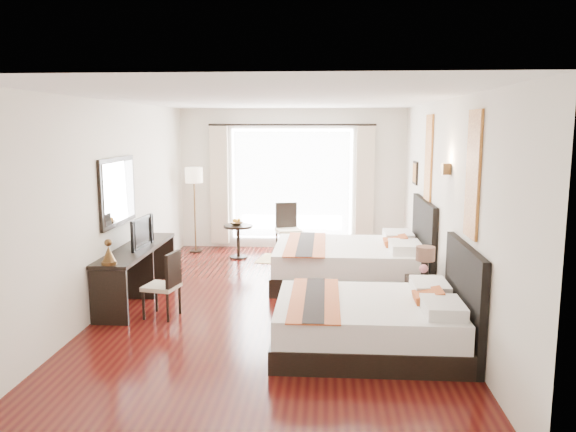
# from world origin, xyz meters

# --- Properties ---
(floor) EXTENTS (4.50, 7.50, 0.01)m
(floor) POSITION_xyz_m (0.00, 0.00, -0.01)
(floor) COLOR #390B0A
(floor) RESTS_ON ground
(ceiling) EXTENTS (4.50, 7.50, 0.02)m
(ceiling) POSITION_xyz_m (0.00, 0.00, 2.79)
(ceiling) COLOR white
(ceiling) RESTS_ON wall_headboard
(wall_headboard) EXTENTS (0.01, 7.50, 2.80)m
(wall_headboard) POSITION_xyz_m (2.25, 0.00, 1.40)
(wall_headboard) COLOR silver
(wall_headboard) RESTS_ON floor
(wall_desk) EXTENTS (0.01, 7.50, 2.80)m
(wall_desk) POSITION_xyz_m (-2.25, 0.00, 1.40)
(wall_desk) COLOR silver
(wall_desk) RESTS_ON floor
(wall_window) EXTENTS (4.50, 0.01, 2.80)m
(wall_window) POSITION_xyz_m (0.00, 3.75, 1.40)
(wall_window) COLOR silver
(wall_window) RESTS_ON floor
(wall_entry) EXTENTS (4.50, 0.01, 2.80)m
(wall_entry) POSITION_xyz_m (0.00, -3.75, 1.40)
(wall_entry) COLOR silver
(wall_entry) RESTS_ON floor
(window_glass) EXTENTS (2.40, 0.02, 2.20)m
(window_glass) POSITION_xyz_m (0.00, 3.73, 1.30)
(window_glass) COLOR white
(window_glass) RESTS_ON wall_window
(sheer_curtain) EXTENTS (2.30, 0.02, 2.10)m
(sheer_curtain) POSITION_xyz_m (0.00, 3.67, 1.30)
(sheer_curtain) COLOR white
(sheer_curtain) RESTS_ON wall_window
(drape_left) EXTENTS (0.35, 0.14, 2.35)m
(drape_left) POSITION_xyz_m (-1.45, 3.63, 1.28)
(drape_left) COLOR beige
(drape_left) RESTS_ON floor
(drape_right) EXTENTS (0.35, 0.14, 2.35)m
(drape_right) POSITION_xyz_m (1.45, 3.63, 1.28)
(drape_right) COLOR beige
(drape_right) RESTS_ON floor
(art_panel_near) EXTENTS (0.03, 0.50, 1.35)m
(art_panel_near) POSITION_xyz_m (2.23, -1.44, 1.95)
(art_panel_near) COLOR maroon
(art_panel_near) RESTS_ON wall_headboard
(art_panel_far) EXTENTS (0.03, 0.50, 1.35)m
(art_panel_far) POSITION_xyz_m (2.23, 1.17, 1.95)
(art_panel_far) COLOR maroon
(art_panel_far) RESTS_ON wall_headboard
(wall_sconce) EXTENTS (0.10, 0.14, 0.14)m
(wall_sconce) POSITION_xyz_m (2.19, -0.29, 1.92)
(wall_sconce) COLOR #4B341A
(wall_sconce) RESTS_ON wall_headboard
(mirror_frame) EXTENTS (0.04, 1.25, 0.95)m
(mirror_frame) POSITION_xyz_m (-2.22, 0.15, 1.55)
(mirror_frame) COLOR black
(mirror_frame) RESTS_ON wall_desk
(mirror_glass) EXTENTS (0.01, 1.12, 0.82)m
(mirror_glass) POSITION_xyz_m (-2.19, 0.15, 1.55)
(mirror_glass) COLOR white
(mirror_glass) RESTS_ON mirror_frame
(bed_near) EXTENTS (2.11, 1.64, 1.19)m
(bed_near) POSITION_xyz_m (1.25, -1.44, 0.31)
(bed_near) COLOR black
(bed_near) RESTS_ON floor
(bed_far) EXTENTS (2.36, 1.84, 1.34)m
(bed_far) POSITION_xyz_m (1.13, 1.17, 0.34)
(bed_far) COLOR black
(bed_far) RESTS_ON floor
(nightstand) EXTENTS (0.41, 0.51, 0.49)m
(nightstand) POSITION_xyz_m (1.96, -0.29, 0.24)
(nightstand) COLOR black
(nightstand) RESTS_ON floor
(table_lamp) EXTENTS (0.25, 0.25, 0.39)m
(table_lamp) POSITION_xyz_m (2.00, -0.17, 0.77)
(table_lamp) COLOR black
(table_lamp) RESTS_ON nightstand
(vase) EXTENTS (0.14, 0.14, 0.13)m
(vase) POSITION_xyz_m (1.93, -0.46, 0.56)
(vase) COLOR black
(vase) RESTS_ON nightstand
(console_desk) EXTENTS (0.50, 2.20, 0.76)m
(console_desk) POSITION_xyz_m (-1.99, 0.15, 0.38)
(console_desk) COLOR black
(console_desk) RESTS_ON floor
(television) EXTENTS (0.14, 0.76, 0.44)m
(television) POSITION_xyz_m (-1.97, 0.16, 0.97)
(television) COLOR black
(television) RESTS_ON console_desk
(bronze_figurine) EXTENTS (0.25, 0.25, 0.28)m
(bronze_figurine) POSITION_xyz_m (-1.99, -0.85, 0.90)
(bronze_figurine) COLOR #4B341A
(bronze_figurine) RESTS_ON console_desk
(desk_chair) EXTENTS (0.47, 0.47, 0.87)m
(desk_chair) POSITION_xyz_m (-1.41, -0.58, 0.26)
(desk_chair) COLOR tan
(desk_chair) RESTS_ON floor
(floor_lamp) EXTENTS (0.34, 0.34, 1.67)m
(floor_lamp) POSITION_xyz_m (-1.86, 3.20, 1.41)
(floor_lamp) COLOR black
(floor_lamp) RESTS_ON floor
(side_table) EXTENTS (0.54, 0.54, 0.63)m
(side_table) POSITION_xyz_m (-0.95, 2.76, 0.31)
(side_table) COLOR black
(side_table) RESTS_ON floor
(fruit_bowl) EXTENTS (0.29, 0.29, 0.05)m
(fruit_bowl) POSITION_xyz_m (-0.97, 2.76, 0.65)
(fruit_bowl) COLOR #4C331B
(fruit_bowl) RESTS_ON side_table
(window_chair) EXTENTS (0.57, 0.57, 0.98)m
(window_chair) POSITION_xyz_m (-0.04, 3.21, 0.30)
(window_chair) COLOR tan
(window_chair) RESTS_ON floor
(jute_rug) EXTENTS (1.28, 0.96, 0.01)m
(jute_rug) POSITION_xyz_m (0.04, 2.67, 0.01)
(jute_rug) COLOR tan
(jute_rug) RESTS_ON floor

